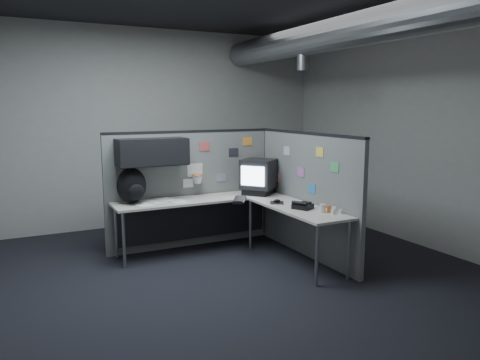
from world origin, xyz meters
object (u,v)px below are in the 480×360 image
desk (225,209)px  backpack (132,186)px  monitor (259,176)px  keyboard (239,200)px  phone (302,206)px

desk → backpack: 1.24m
monitor → keyboard: 0.62m
monitor → phone: size_ratio=2.17×
backpack → monitor: bearing=6.3°
keyboard → backpack: size_ratio=0.94×
monitor → keyboard: monitor is taller
monitor → keyboard: (-0.47, -0.33, -0.24)m
monitor → phone: bearing=-84.3°
keyboard → backpack: (-1.29, 0.49, 0.21)m
phone → backpack: size_ratio=0.61×
desk → phone: phone is taller
monitor → desk: bearing=-155.6°
monitor → backpack: monitor is taller
desk → monitor: size_ratio=3.82×
monitor → phone: monitor is taller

